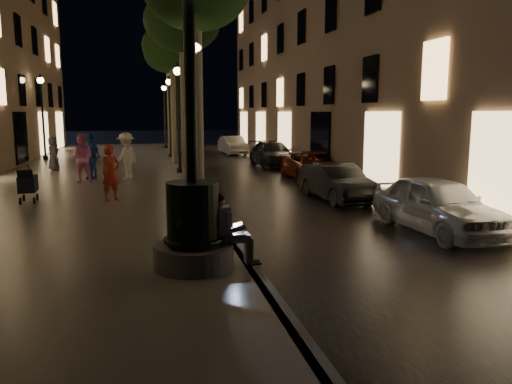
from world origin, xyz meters
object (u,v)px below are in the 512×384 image
object	(u,v)px
fountain_lamppost	(193,210)
lamp_left_c	(42,106)
car_fifth	(233,145)
pedestrian_dark	(53,154)
car_third	(313,166)
pedestrian_red	(111,173)
tree_second	(182,23)
bicycle	(198,196)
lamp_curb_a	(196,99)
pedestrian_white	(126,156)
tree_third	(172,47)
car_second	(337,183)
pedestrian_blue	(91,156)
tree_far	(168,54)
seated_man_laptop	(228,227)
lamp_curb_b	(178,104)
lamp_curb_d	(164,107)
lamp_curb_c	(170,106)
stroller	(28,184)
car_front	(438,205)
pedestrian_pink	(82,158)
car_rear	(272,154)

from	to	relation	value
fountain_lamppost	lamp_left_c	world-z (taller)	fountain_lamppost
car_fifth	pedestrian_dark	size ratio (longest dim) A/B	2.46
car_third	pedestrian_red	size ratio (longest dim) A/B	2.60
tree_second	bicycle	bearing A→B (deg)	-91.65
lamp_curb_a	pedestrian_dark	bearing A→B (deg)	119.22
tree_second	pedestrian_white	bearing A→B (deg)	172.01
tree_third	car_second	distance (m)	13.39
fountain_lamppost	pedestrian_white	bearing A→B (deg)	97.12
pedestrian_blue	tree_far	bearing A→B (deg)	124.61
seated_man_laptop	car_fifth	world-z (taller)	seated_man_laptop
lamp_curb_b	lamp_curb_d	world-z (taller)	same
car_second	pedestrian_red	xyz separation A→B (m)	(-7.12, 0.50, 0.44)
lamp_left_c	lamp_curb_c	bearing A→B (deg)	0.00
stroller	car_fifth	size ratio (longest dim) A/B	0.30
fountain_lamppost	pedestrian_dark	distance (m)	16.87
pedestrian_red	fountain_lamppost	bearing A→B (deg)	-111.08
stroller	car_front	distance (m)	11.54
tree_second	bicycle	xyz separation A→B (m)	(-0.20, -6.95, -5.74)
lamp_left_c	pedestrian_blue	bearing A→B (deg)	-69.88
car_front	pedestrian_white	distance (m)	12.75
pedestrian_pink	pedestrian_blue	distance (m)	0.76
fountain_lamppost	pedestrian_dark	bearing A→B (deg)	107.11
car_front	lamp_curb_a	bearing A→B (deg)	140.55
tree_far	car_fifth	xyz separation A→B (m)	(4.28, 1.32, -5.80)
tree_second	lamp_curb_d	bearing A→B (deg)	90.32
tree_third	car_front	size ratio (longest dim) A/B	1.79
pedestrian_pink	lamp_curb_c	bearing A→B (deg)	-107.80
fountain_lamppost	car_second	xyz separation A→B (m)	(5.30, 6.70, -0.60)
tree_second	car_third	distance (m)	7.87
car_front	bicycle	world-z (taller)	car_front
tree_second	pedestrian_dark	xyz separation A→B (m)	(-5.76, 4.12, -5.35)
tree_third	pedestrian_dark	world-z (taller)	tree_third
lamp_left_c	car_rear	bearing A→B (deg)	-20.29
car_second	pedestrian_dark	distance (m)	13.93
tree_far	pedestrian_blue	bearing A→B (deg)	-107.74
lamp_curb_a	lamp_curb_c	world-z (taller)	same
lamp_curb_d	car_fifth	bearing A→B (deg)	-46.99
pedestrian_blue	car_third	bearing A→B (deg)	47.38
tree_third	bicycle	xyz separation A→B (m)	(-0.10, -12.95, -5.54)
tree_second	lamp_curb_c	bearing A→B (deg)	90.57
lamp_curb_c	lamp_curb_a	bearing A→B (deg)	-90.00
stroller	pedestrian_white	bearing A→B (deg)	58.34
fountain_lamppost	tree_third	bearing A→B (deg)	87.77
stroller	car_front	xyz separation A→B (m)	(10.28, -5.25, -0.08)
lamp_left_c	stroller	xyz separation A→B (m)	(2.18, -14.66, -2.47)
lamp_curb_a	pedestrian_pink	bearing A→B (deg)	124.05
lamp_curb_c	car_rear	distance (m)	7.35
lamp_curb_b	pedestrian_blue	world-z (taller)	lamp_curb_b
car_third	pedestrian_blue	bearing A→B (deg)	177.00
tree_far	car_second	bearing A→B (deg)	-75.37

